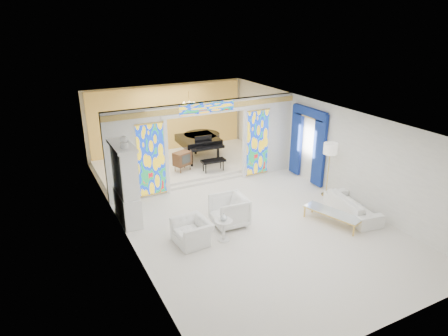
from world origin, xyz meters
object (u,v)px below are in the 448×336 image
sofa (353,206)px  tv_console (182,159)px  armchair_right (229,211)px  coffee_table (333,213)px  china_cabinet (126,184)px  grand_piano (200,140)px  armchair_left (192,232)px

sofa → tv_console: 6.38m
armchair_right → tv_console: tv_console is taller
sofa → coffee_table: bearing=107.9°
china_cabinet → coffee_table: bearing=-29.1°
armchair_right → tv_console: size_ratio=1.32×
armchair_right → grand_piano: bearing=168.3°
grand_piano → coffee_table: bearing=-76.7°
china_cabinet → armchair_right: china_cabinet is taller
coffee_table → grand_piano: size_ratio=0.63×
china_cabinet → armchair_right: bearing=-32.1°
armchair_right → china_cabinet: bearing=-118.4°
china_cabinet → tv_console: 3.83m
armchair_right → coffee_table: size_ratio=0.55×
china_cabinet → sofa: bearing=-24.2°
china_cabinet → grand_piano: china_cabinet is taller
sofa → tv_console: bearing=41.5°
armchair_left → coffee_table: (4.04, -0.92, 0.03)m
china_cabinet → sofa: 6.82m
armchair_left → sofa: 5.02m
armchair_left → sofa: armchair_left is taller
coffee_table → grand_piano: 6.71m
sofa → grand_piano: grand_piano is taller
china_cabinet → armchair_left: 2.48m
armchair_right → grand_piano: size_ratio=0.34×
armchair_right → grand_piano: (1.44, 5.24, 0.50)m
armchair_right → sofa: bearing=75.6°
sofa → tv_console: (-3.40, 5.38, 0.36)m
coffee_table → armchair_right: bearing=153.9°
armchair_right → grand_piano: 5.46m
grand_piano → tv_console: size_ratio=3.83×
sofa → grand_piano: size_ratio=0.72×
armchair_left → armchair_right: 1.40m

